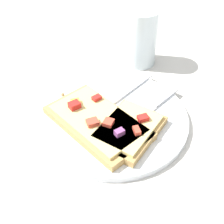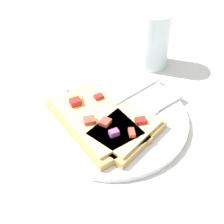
% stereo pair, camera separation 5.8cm
% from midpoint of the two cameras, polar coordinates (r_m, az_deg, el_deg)
% --- Properties ---
extents(ground_plane, '(4.00, 4.00, 0.00)m').
position_cam_midpoint_polar(ground_plane, '(0.60, 2.79, -1.70)').
color(ground_plane, beige).
extents(plate, '(0.29, 0.29, 0.01)m').
position_cam_midpoint_polar(plate, '(0.59, 2.81, -1.28)').
color(plate, white).
rests_on(plate, ground).
extents(fork, '(0.21, 0.11, 0.01)m').
position_cam_midpoint_polar(fork, '(0.62, 3.35, 1.73)').
color(fork, silver).
rests_on(fork, plate).
extents(knife, '(0.19, 0.10, 0.01)m').
position_cam_midpoint_polar(knife, '(0.60, 9.99, -0.03)').
color(knife, silver).
rests_on(knife, plate).
extents(pizza_slice_main, '(0.19, 0.22, 0.03)m').
position_cam_midpoint_polar(pizza_slice_main, '(0.57, -0.13, -1.59)').
color(pizza_slice_main, tan).
rests_on(pizza_slice_main, plate).
extents(pizza_slice_corner, '(0.15, 0.12, 0.03)m').
position_cam_midpoint_polar(pizza_slice_corner, '(0.55, 5.36, -3.58)').
color(pizza_slice_corner, tan).
rests_on(pizza_slice_corner, plate).
extents(crumb_scatter, '(0.04, 0.12, 0.01)m').
position_cam_midpoint_polar(crumb_scatter, '(0.60, 1.17, 0.41)').
color(crumb_scatter, tan).
rests_on(crumb_scatter, plate).
extents(drinking_glass, '(0.08, 0.08, 0.13)m').
position_cam_midpoint_polar(drinking_glass, '(0.73, 9.46, 12.91)').
color(drinking_glass, silver).
rests_on(drinking_glass, ground).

